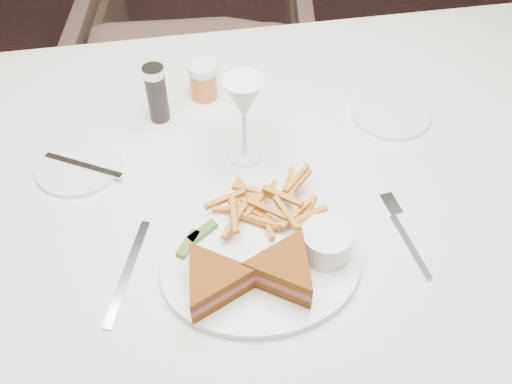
{
  "coord_description": "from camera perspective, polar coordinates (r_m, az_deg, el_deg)",
  "views": [
    {
      "loc": [
        -0.35,
        -0.59,
        1.51
      ],
      "look_at": [
        -0.23,
        0.03,
        0.8
      ],
      "focal_mm": 40.0,
      "sensor_mm": 36.0,
      "label": 1
    }
  ],
  "objects": [
    {
      "name": "ground",
      "position": [
        1.66,
        8.39,
        -18.25
      ],
      "size": [
        5.0,
        5.0,
        0.0
      ],
      "primitive_type": "plane",
      "color": "black",
      "rests_on": "ground"
    },
    {
      "name": "chair_far",
      "position": [
        2.01,
        -5.47,
        13.14
      ],
      "size": [
        0.81,
        0.78,
        0.73
      ],
      "primitive_type": "imported",
      "rotation": [
        0.0,
        0.0,
        2.96
      ],
      "color": "#49362C",
      "rests_on": "ground"
    },
    {
      "name": "table_setting",
      "position": [
        0.95,
        -0.47,
        -1.29
      ],
      "size": [
        0.78,
        0.65,
        0.18
      ],
      "color": "white",
      "rests_on": "table"
    },
    {
      "name": "table",
      "position": [
        1.33,
        -0.42,
        -10.65
      ],
      "size": [
        1.57,
        1.06,
        0.75
      ],
      "primitive_type": "cube",
      "rotation": [
        0.0,
        0.0,
        -0.02
      ],
      "color": "silver",
      "rests_on": "ground"
    }
  ]
}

